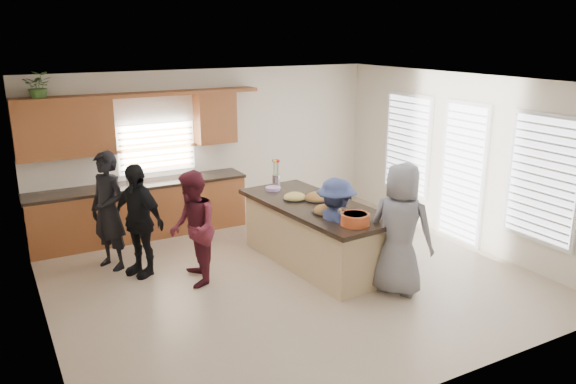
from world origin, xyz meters
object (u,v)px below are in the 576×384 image
woman_left_back (108,211)px  woman_right_back (336,231)px  salad_bowl (355,219)px  woman_left_mid (193,229)px  woman_right_front (400,229)px  woman_left_front (138,220)px  island (315,235)px

woman_left_back → woman_right_back: bearing=24.8°
salad_bowl → woman_left_back: size_ratio=0.22×
salad_bowl → woman_left_mid: woman_left_mid is taller
woman_right_front → woman_right_back: bearing=6.4°
woman_left_front → woman_right_front: 3.70m
island → woman_left_back: bearing=149.1°
island → salad_bowl: (-0.04, -1.06, 0.58)m
island → woman_right_back: bearing=-102.6°
island → woman_left_back: woman_left_back is taller
woman_left_back → woman_right_back: woman_left_back is taller
salad_bowl → woman_left_back: (-2.72, 2.40, -0.15)m
island → woman_left_front: (-2.45, 0.89, 0.38)m
woman_right_front → woman_left_front: bearing=20.1°
island → woman_left_back: size_ratio=1.56×
island → woman_left_mid: size_ratio=1.72×
woman_left_back → island: bearing=36.0°
woman_left_mid → woman_right_front: bearing=68.1°
woman_left_front → woman_right_front: (2.91, -2.28, 0.07)m
woman_left_mid → woman_left_front: bearing=-126.6°
woman_left_front → woman_left_mid: bearing=13.4°
woman_left_front → woman_right_back: 2.84m
island → woman_left_mid: bearing=168.5°
island → salad_bowl: size_ratio=7.17×
woman_left_front → salad_bowl: bearing=23.6°
woman_left_back → woman_left_front: woman_left_back is taller
woman_left_back → woman_right_front: woman_right_front is taller
woman_left_mid → woman_right_back: bearing=75.7°
woman_right_back → woman_right_front: size_ratio=0.83×
salad_bowl → woman_left_mid: bearing=145.0°
woman_left_mid → woman_right_back: (1.77, -0.90, -0.06)m
island → woman_right_front: (0.46, -1.39, 0.45)m
salad_bowl → woman_right_front: (0.50, -0.33, -0.13)m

